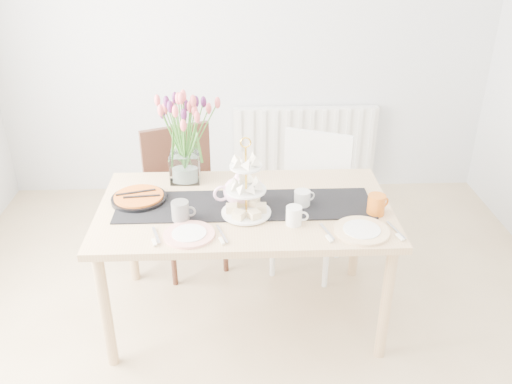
{
  "coord_description": "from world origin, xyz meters",
  "views": [
    {
      "loc": [
        -0.08,
        -2.06,
        2.19
      ],
      "look_at": [
        0.02,
        0.49,
        0.86
      ],
      "focal_mm": 38.0,
      "sensor_mm": 36.0,
      "label": 1
    }
  ],
  "objects_px": {
    "radiator": "(305,141)",
    "teapot": "(238,191)",
    "tart_tin": "(139,198)",
    "plate_left": "(189,234)",
    "mug_white": "(294,216)",
    "mug_orange": "(376,205)",
    "cake_stand": "(246,196)",
    "dining_table": "(245,218)",
    "tulip_vase": "(183,125)",
    "cream_jug": "(302,199)",
    "chair_brown": "(184,187)",
    "mug_grey": "(180,211)",
    "plate_right": "(362,231)",
    "chair_white": "(312,192)"
  },
  "relations": [
    {
      "from": "radiator",
      "to": "teapot",
      "type": "distance_m",
      "value": 1.77
    },
    {
      "from": "teapot",
      "to": "tart_tin",
      "type": "relative_size",
      "value": 0.87
    },
    {
      "from": "tart_tin",
      "to": "plate_left",
      "type": "xyz_separation_m",
      "value": [
        0.3,
        -0.37,
        -0.01
      ]
    },
    {
      "from": "mug_white",
      "to": "mug_orange",
      "type": "relative_size",
      "value": 0.89
    },
    {
      "from": "cake_stand",
      "to": "teapot",
      "type": "relative_size",
      "value": 1.46
    },
    {
      "from": "teapot",
      "to": "tart_tin",
      "type": "height_order",
      "value": "teapot"
    },
    {
      "from": "mug_orange",
      "to": "dining_table",
      "type": "bearing_deg",
      "value": 144.67
    },
    {
      "from": "mug_white",
      "to": "cake_stand",
      "type": "bearing_deg",
      "value": 165.78
    },
    {
      "from": "tulip_vase",
      "to": "cream_jug",
      "type": "distance_m",
      "value": 0.81
    },
    {
      "from": "dining_table",
      "to": "mug_orange",
      "type": "distance_m",
      "value": 0.72
    },
    {
      "from": "chair_brown",
      "to": "cream_jug",
      "type": "height_order",
      "value": "chair_brown"
    },
    {
      "from": "tart_tin",
      "to": "mug_orange",
      "type": "height_order",
      "value": "mug_orange"
    },
    {
      "from": "teapot",
      "to": "mug_orange",
      "type": "xyz_separation_m",
      "value": [
        0.73,
        -0.13,
        -0.03
      ]
    },
    {
      "from": "radiator",
      "to": "mug_grey",
      "type": "relative_size",
      "value": 11.04
    },
    {
      "from": "teapot",
      "to": "cream_jug",
      "type": "distance_m",
      "value": 0.35
    },
    {
      "from": "radiator",
      "to": "tart_tin",
      "type": "relative_size",
      "value": 3.93
    },
    {
      "from": "cream_jug",
      "to": "plate_right",
      "type": "bearing_deg",
      "value": -66.72
    },
    {
      "from": "teapot",
      "to": "mug_orange",
      "type": "height_order",
      "value": "teapot"
    },
    {
      "from": "dining_table",
      "to": "tulip_vase",
      "type": "bearing_deg",
      "value": 135.54
    },
    {
      "from": "tulip_vase",
      "to": "mug_white",
      "type": "distance_m",
      "value": 0.86
    },
    {
      "from": "dining_table",
      "to": "mug_grey",
      "type": "xyz_separation_m",
      "value": [
        -0.34,
        -0.14,
        0.13
      ]
    },
    {
      "from": "plate_right",
      "to": "chair_brown",
      "type": "bearing_deg",
      "value": 136.76
    },
    {
      "from": "teapot",
      "to": "plate_left",
      "type": "relative_size",
      "value": 1.03
    },
    {
      "from": "chair_brown",
      "to": "tart_tin",
      "type": "xyz_separation_m",
      "value": [
        -0.19,
        -0.55,
        0.22
      ]
    },
    {
      "from": "plate_right",
      "to": "mug_white",
      "type": "bearing_deg",
      "value": 164.79
    },
    {
      "from": "chair_brown",
      "to": "tart_tin",
      "type": "bearing_deg",
      "value": -131.9
    },
    {
      "from": "mug_orange",
      "to": "plate_right",
      "type": "distance_m",
      "value": 0.22
    },
    {
      "from": "tulip_vase",
      "to": "chair_white",
      "type": "bearing_deg",
      "value": 15.5
    },
    {
      "from": "teapot",
      "to": "plate_left",
      "type": "bearing_deg",
      "value": -143.64
    },
    {
      "from": "dining_table",
      "to": "chair_white",
      "type": "height_order",
      "value": "chair_white"
    },
    {
      "from": "dining_table",
      "to": "cake_stand",
      "type": "bearing_deg",
      "value": -86.3
    },
    {
      "from": "radiator",
      "to": "tulip_vase",
      "type": "distance_m",
      "value": 1.71
    },
    {
      "from": "cake_stand",
      "to": "teapot",
      "type": "xyz_separation_m",
      "value": [
        -0.04,
        0.11,
        -0.03
      ]
    },
    {
      "from": "dining_table",
      "to": "teapot",
      "type": "height_order",
      "value": "teapot"
    },
    {
      "from": "mug_white",
      "to": "plate_left",
      "type": "distance_m",
      "value": 0.54
    },
    {
      "from": "plate_right",
      "to": "tart_tin",
      "type": "bearing_deg",
      "value": 162.33
    },
    {
      "from": "plate_left",
      "to": "plate_right",
      "type": "height_order",
      "value": "plate_right"
    },
    {
      "from": "dining_table",
      "to": "chair_white",
      "type": "distance_m",
      "value": 0.74
    },
    {
      "from": "dining_table",
      "to": "cake_stand",
      "type": "height_order",
      "value": "cake_stand"
    },
    {
      "from": "tart_tin",
      "to": "cream_jug",
      "type": "bearing_deg",
      "value": -5.66
    },
    {
      "from": "tulip_vase",
      "to": "mug_white",
      "type": "xyz_separation_m",
      "value": [
        0.6,
        -0.54,
        -0.3
      ]
    },
    {
      "from": "chair_white",
      "to": "cake_stand",
      "type": "distance_m",
      "value": 0.86
    },
    {
      "from": "chair_brown",
      "to": "mug_grey",
      "type": "xyz_separation_m",
      "value": [
        0.06,
        -0.77,
        0.25
      ]
    },
    {
      "from": "cake_stand",
      "to": "mug_orange",
      "type": "xyz_separation_m",
      "value": [
        0.69,
        -0.02,
        -0.06
      ]
    },
    {
      "from": "chair_white",
      "to": "mug_orange",
      "type": "height_order",
      "value": "chair_white"
    },
    {
      "from": "radiator",
      "to": "chair_white",
      "type": "bearing_deg",
      "value": -94.45
    },
    {
      "from": "mug_grey",
      "to": "plate_left",
      "type": "height_order",
      "value": "mug_grey"
    },
    {
      "from": "cake_stand",
      "to": "plate_left",
      "type": "bearing_deg",
      "value": -145.51
    },
    {
      "from": "chair_brown",
      "to": "mug_white",
      "type": "distance_m",
      "value": 1.08
    },
    {
      "from": "dining_table",
      "to": "cream_jug",
      "type": "bearing_deg",
      "value": -2.05
    }
  ]
}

